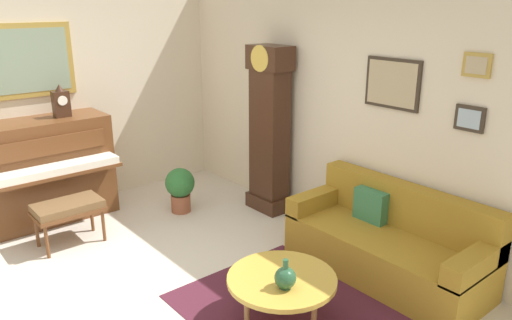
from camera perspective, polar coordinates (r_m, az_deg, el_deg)
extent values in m
cube|color=beige|center=(4.68, -12.38, -15.68)|extent=(6.40, 6.00, 0.10)
cube|color=beige|center=(6.46, -24.23, 6.48)|extent=(0.10, 4.90, 2.80)
cube|color=#B28E3D|center=(6.32, -25.14, 10.29)|extent=(0.03, 1.10, 0.84)
cube|color=gray|center=(6.30, -25.10, 10.28)|extent=(0.01, 0.98, 0.72)
cube|color=beige|center=(5.52, 9.17, 6.12)|extent=(5.30, 0.10, 2.80)
cube|color=#B28E3D|center=(4.52, 24.12, 9.95)|extent=(0.24, 0.03, 0.20)
cube|color=tan|center=(4.51, 24.03, 9.94)|extent=(0.18, 0.01, 0.14)
cube|color=#33281E|center=(4.96, 15.46, 8.49)|extent=(0.60, 0.03, 0.48)
cube|color=tan|center=(4.94, 15.35, 8.48)|extent=(0.54, 0.01, 0.42)
cube|color=#33281E|center=(4.59, 23.41, 4.41)|extent=(0.26, 0.03, 0.22)
cube|color=#9EB2C1|center=(4.58, 23.32, 4.38)|extent=(0.20, 0.01, 0.16)
cube|color=#4C1E2D|center=(4.31, 5.35, -17.69)|extent=(2.10, 1.50, 0.01)
cube|color=brown|center=(6.30, -22.96, -1.09)|extent=(0.60, 1.44, 1.22)
cube|color=brown|center=(5.89, -21.76, -1.49)|extent=(0.28, 1.38, 0.04)
cube|color=white|center=(5.87, -21.83, -0.93)|extent=(0.26, 1.32, 0.08)
cube|color=brown|center=(5.90, -22.44, 1.54)|extent=(0.03, 1.20, 0.20)
cube|color=brown|center=(5.63, -20.81, -5.53)|extent=(0.42, 0.70, 0.04)
cube|color=brown|center=(5.61, -20.87, -4.97)|extent=(0.40, 0.68, 0.08)
cylinder|color=brown|center=(5.49, -22.96, -8.69)|extent=(0.04, 0.04, 0.36)
cylinder|color=brown|center=(5.66, -17.17, -7.22)|extent=(0.04, 0.04, 0.36)
cylinder|color=brown|center=(5.77, -23.94, -7.51)|extent=(0.04, 0.04, 0.36)
cylinder|color=brown|center=(5.93, -18.40, -6.15)|extent=(0.04, 0.04, 0.36)
cube|color=#3D2316|center=(6.26, 1.49, -4.79)|extent=(0.52, 0.34, 0.18)
cube|color=#3D2316|center=(6.00, 1.55, 2.27)|extent=(0.44, 0.28, 1.78)
cube|color=#3D2316|center=(5.81, 1.63, 11.71)|extent=(0.52, 0.32, 0.28)
cylinder|color=gold|center=(5.71, 0.44, 11.61)|extent=(0.30, 0.02, 0.30)
cylinder|color=gold|center=(5.95, 1.19, 2.75)|extent=(0.03, 0.03, 0.70)
cube|color=olive|center=(4.92, 14.55, -10.53)|extent=(1.90, 0.80, 0.42)
cube|color=olive|center=(4.98, 16.96, -5.19)|extent=(1.90, 0.20, 0.44)
cube|color=olive|center=(5.28, 7.25, -4.57)|extent=(0.18, 0.80, 0.20)
cube|color=olive|center=(4.42, 24.01, -10.78)|extent=(0.18, 0.80, 0.20)
cube|color=#38754C|center=(5.02, 13.06, -5.13)|extent=(0.34, 0.12, 0.32)
cylinder|color=gold|center=(4.05, 2.99, -13.55)|extent=(0.88, 0.88, 0.04)
torus|color=brown|center=(4.05, 2.99, -13.55)|extent=(0.88, 0.88, 0.04)
cylinder|color=brown|center=(4.38, 6.52, -14.21)|extent=(0.04, 0.04, 0.37)
cylinder|color=brown|center=(3.97, -1.07, -17.85)|extent=(0.04, 0.04, 0.37)
cylinder|color=brown|center=(4.39, -0.34, -13.98)|extent=(0.04, 0.04, 0.37)
cube|color=#3D2316|center=(6.17, -21.53, 6.01)|extent=(0.12, 0.18, 0.30)
cylinder|color=white|center=(6.10, -21.40, 6.39)|extent=(0.01, 0.11, 0.11)
cone|color=#3D2316|center=(6.14, -21.74, 7.74)|extent=(0.10, 0.10, 0.08)
cylinder|color=#234C33|center=(3.91, 3.37, -14.39)|extent=(0.09, 0.09, 0.01)
sphere|color=#285638|center=(3.87, 3.39, -13.40)|extent=(0.17, 0.17, 0.17)
cylinder|color=#285638|center=(3.81, 3.42, -11.92)|extent=(0.04, 0.04, 0.08)
cylinder|color=#935138|center=(6.23, -8.65, -4.92)|extent=(0.24, 0.24, 0.22)
sphere|color=#2D6B33|center=(6.13, -8.77, -2.59)|extent=(0.36, 0.36, 0.36)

